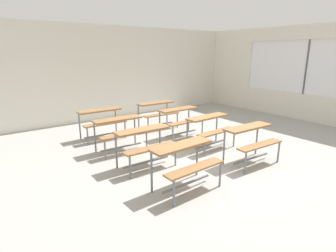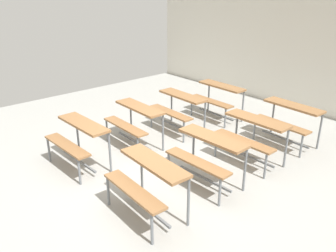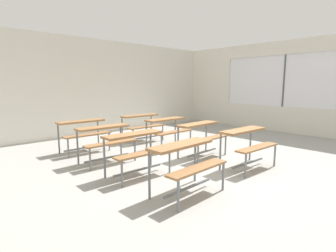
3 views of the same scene
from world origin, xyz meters
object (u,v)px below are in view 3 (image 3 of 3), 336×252
desk_bench_r1c1 (202,132)px  desk_bench_r3c0 (83,128)px  desk_bench_r2c0 (106,135)px  desk_bench_r1c0 (137,144)px  desk_bench_r2c1 (168,126)px  desk_bench_r0c0 (187,157)px  desk_bench_r0c1 (248,139)px  desk_bench_r3c1 (142,121)px

desk_bench_r1c1 → desk_bench_r3c0: (-1.72, 2.18, 0.00)m
desk_bench_r1c1 → desk_bench_r2c0: size_ratio=1.01×
desk_bench_r1c0 → desk_bench_r2c1: same height
desk_bench_r1c1 → desk_bench_r2c1: 1.08m
desk_bench_r0c0 → desk_bench_r2c0: 2.21m
desk_bench_r2c0 → desk_bench_r0c1: bearing=-49.2°
desk_bench_r0c1 → desk_bench_r1c0: 2.10m
desk_bench_r0c1 → desk_bench_r2c0: 2.81m
desk_bench_r3c1 → desk_bench_r2c0: bearing=-145.4°
desk_bench_r2c0 → desk_bench_r3c0: 1.13m
desk_bench_r1c0 → desk_bench_r2c1: size_ratio=1.01×
desk_bench_r2c1 → desk_bench_r3c1: same height
desk_bench_r1c1 → desk_bench_r0c0: bearing=-148.3°
desk_bench_r2c1 → desk_bench_r1c0: bearing=-148.9°
desk_bench_r1c1 → desk_bench_r3c0: 2.78m
desk_bench_r2c1 → desk_bench_r3c0: same height
desk_bench_r0c1 → desk_bench_r2c0: size_ratio=1.01×
desk_bench_r0c0 → desk_bench_r1c0: size_ratio=1.01×
desk_bench_r0c1 → desk_bench_r2c1: same height
desk_bench_r1c0 → desk_bench_r1c1: (1.77, 0.01, 0.00)m
desk_bench_r0c1 → desk_bench_r3c1: bearing=92.9°
desk_bench_r2c1 → desk_bench_r0c1: bearing=-89.8°
desk_bench_r0c1 → desk_bench_r1c0: size_ratio=1.01×
desk_bench_r2c0 → desk_bench_r3c0: size_ratio=1.00×
desk_bench_r1c0 → desk_bench_r2c0: bearing=91.0°
desk_bench_r2c0 → desk_bench_r3c1: (1.77, 1.11, 0.00)m
desk_bench_r3c1 → desk_bench_r1c0: bearing=-126.6°
desk_bench_r0c0 → desk_bench_r3c1: size_ratio=0.99×
desk_bench_r0c0 → desk_bench_r3c1: bearing=60.6°
desk_bench_r1c1 → desk_bench_r2c1: same height
desk_bench_r3c0 → desk_bench_r2c0: bearing=-91.5°
desk_bench_r0c1 → desk_bench_r2c1: size_ratio=1.02×
desk_bench_r3c0 → desk_bench_r1c0: bearing=-90.5°
desk_bench_r0c0 → desk_bench_r1c0: (-0.05, 1.14, 0.00)m
desk_bench_r1c1 → desk_bench_r2c0: same height
desk_bench_r1c1 → desk_bench_r3c0: same height
desk_bench_r0c1 → desk_bench_r1c1: same height
desk_bench_r1c0 → desk_bench_r3c1: size_ratio=0.99×
desk_bench_r0c1 → desk_bench_r3c1: 3.28m
desk_bench_r1c0 → desk_bench_r0c1: bearing=-30.5°
desk_bench_r0c0 → desk_bench_r1c1: size_ratio=1.00×
desk_bench_r0c1 → desk_bench_r1c0: (-1.79, 1.10, 0.00)m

